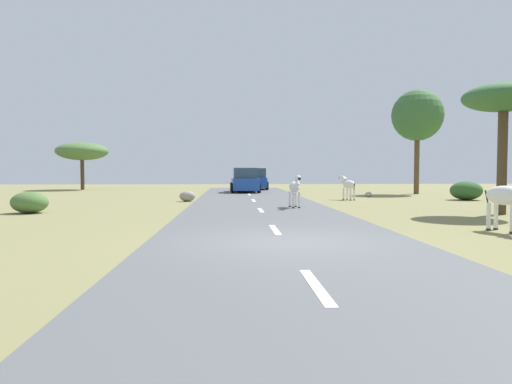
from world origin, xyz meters
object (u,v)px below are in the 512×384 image
Objects in this scene: zebra_2 at (507,196)px; car_0 at (256,180)px; bush_4 at (466,191)px; rock_1 at (187,196)px; rock_0 at (368,194)px; tree_4 at (417,116)px; bush_3 at (30,202)px; tree_0 at (504,101)px; tree_1 at (82,151)px; zebra_1 at (348,185)px; car_1 at (245,181)px; zebra_0 at (295,187)px.

zebra_2 is 0.36× the size of car_0.
rock_1 is at bearing -178.42° from bush_4.
rock_1 is at bearing -161.72° from rock_0.
car_0 is at bearing -99.25° from zebra_2.
tree_4 reaches higher than bush_3.
tree_0 is at bearing -109.48° from bush_4.
tree_1 is at bearing 149.21° from bush_4.
zebra_2 is at bearing -108.62° from zebra_1.
zebra_1 is 0.29× the size of tree_0.
zebra_1 is at bearing -69.99° from car_0.
car_1 reaches higher than rock_0.
tree_4 is 5.22× the size of bush_3.
bush_4 is at bearing -34.44° from rock_0.
bush_4 is (20.28, 6.78, 0.10)m from bush_3.
tree_0 is at bearing -46.20° from tree_1.
zebra_0 is 19.23m from car_0.
tree_0 reaches higher than zebra_2.
zebra_2 is 3.88× the size of rock_0.
rock_1 is at bearing -50.28° from zebra_0.
tree_4 is 7.67m from rock_0.
bush_3 is at bearing -120.24° from car_1.
tree_1 is at bearing 123.34° from rock_1.
bush_4 is at bearing -158.01° from zebra_0.
zebra_0 is at bearing -44.59° from rock_1.
tree_1 is at bearing 102.55° from bush_3.
zebra_0 is at bearing -152.32° from bush_4.
tree_0 is 1.12× the size of tree_1.
tree_1 is 24.03m from rock_0.
zebra_1 is 15.65m from bush_3.
tree_0 is 17.83m from bush_3.
zebra_2 reaches higher than rock_0.
car_0 reaches higher than bush_3.
zebra_0 is 0.88× the size of bush_4.
car_0 is (-4.34, 13.52, 0.02)m from zebra_1.
rock_1 is (10.12, -15.38, -2.91)m from tree_1.
tree_4 is at bearing 22.54° from zebra_1.
zebra_2 reaches higher than bush_4.
rock_0 is (1.92, 2.65, -0.67)m from zebra_1.
zebra_0 is 11.37m from bush_4.
tree_4 is (6.31, 6.25, 4.49)m from zebra_1.
rock_0 is at bearing -114.00° from zebra_2.
zebra_2 is 15.98m from bush_3.
rock_0 is at bearing 31.88° from zebra_1.
car_0 is 1.04× the size of tree_1.
tree_4 is (11.68, -2.15, 4.47)m from car_1.
zebra_1 reaches higher than bush_4.
zebra_1 is 0.20× the size of tree_4.
tree_0 is 5.84× the size of rock_1.
tree_1 is at bearing 178.15° from car_0.
tree_1 is at bearing 161.66° from tree_4.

